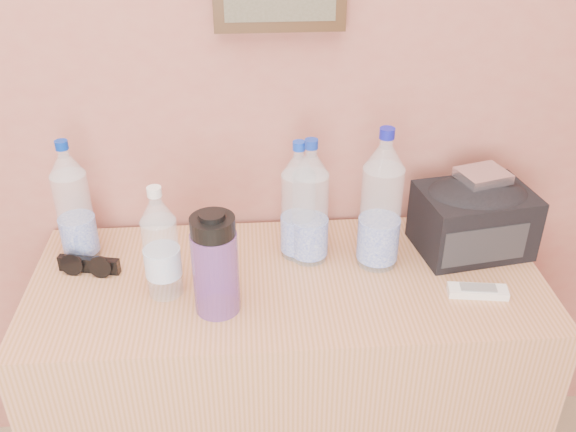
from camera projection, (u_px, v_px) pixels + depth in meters
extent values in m
cube|color=#A78547|center=(288.00, 392.00, 1.72)|extent=(1.21, 0.51, 0.76)
cylinder|color=white|center=(74.00, 208.00, 1.53)|extent=(0.08, 0.08, 0.27)
cylinder|color=#052C9C|center=(61.00, 145.00, 1.45)|extent=(0.03, 0.03, 0.02)
cylinder|color=silver|center=(298.00, 207.00, 1.54)|extent=(0.08, 0.08, 0.27)
cylinder|color=#1038BA|center=(299.00, 146.00, 1.46)|extent=(0.03, 0.03, 0.02)
cylinder|color=silver|center=(310.00, 209.00, 1.52)|extent=(0.09, 0.09, 0.28)
cylinder|color=#112F9C|center=(311.00, 144.00, 1.44)|extent=(0.03, 0.03, 0.02)
cylinder|color=silver|center=(381.00, 207.00, 1.50)|extent=(0.10, 0.10, 0.31)
cylinder|color=#11169A|center=(387.00, 133.00, 1.40)|extent=(0.03, 0.03, 0.02)
cylinder|color=silver|center=(161.00, 249.00, 1.41)|extent=(0.08, 0.08, 0.24)
cylinder|color=silver|center=(154.00, 192.00, 1.34)|extent=(0.03, 0.03, 0.02)
cylinder|color=#5B3598|center=(216.00, 272.00, 1.37)|extent=(0.10, 0.10, 0.19)
cylinder|color=black|center=(212.00, 224.00, 1.31)|extent=(0.09, 0.09, 0.05)
cube|color=silver|center=(478.00, 291.00, 1.46)|extent=(0.14, 0.06, 0.02)
cube|color=silver|center=(483.00, 176.00, 1.55)|extent=(0.13, 0.12, 0.02)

